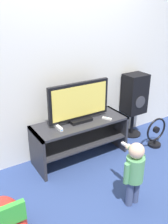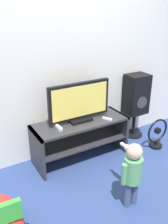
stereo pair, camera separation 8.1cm
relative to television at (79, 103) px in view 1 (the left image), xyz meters
name	(u,v)px [view 1 (the left image)]	position (x,y,z in m)	size (l,w,h in m)	color
ground_plane	(90,165)	(0.00, -0.25, -0.80)	(16.00, 16.00, 0.00)	navy
wall_back	(67,59)	(0.00, 0.29, 0.50)	(10.00, 0.06, 2.60)	silver
tv_stand	(80,134)	(0.00, -0.02, -0.44)	(1.27, 0.47, 0.55)	#2D2D33
television	(79,103)	(0.00, 0.00, 0.00)	(0.84, 0.20, 0.52)	black
game_console	(58,127)	(-0.34, -0.06, -0.23)	(0.04, 0.18, 0.04)	white
remote_primary	(107,118)	(0.33, -0.15, -0.24)	(0.10, 0.13, 0.03)	white
child	(134,169)	(0.02, -1.04, -0.37)	(0.28, 0.43, 0.73)	#3F4C72
speaker_tower	(134,96)	(1.04, 0.11, -0.14)	(0.33, 0.30, 1.00)	black
floor_fan	(156,134)	(1.09, -0.35, -0.60)	(0.37, 0.19, 0.45)	black
ride_on_toy	(8,219)	(-1.20, -0.75, -0.62)	(0.34, 0.60, 0.47)	red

